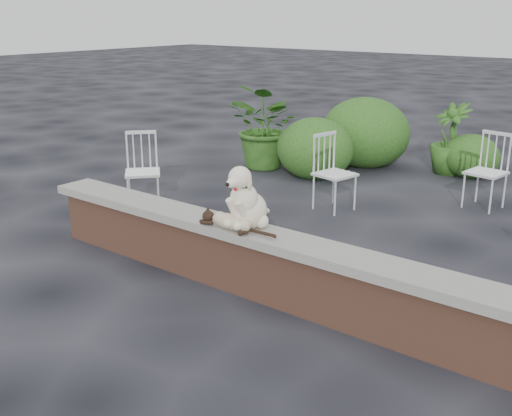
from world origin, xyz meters
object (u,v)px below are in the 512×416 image
Objects in this scene: chair_a at (143,171)px; chair_b at (486,171)px; chair_e at (335,173)px; potted_plant_b at (450,138)px; cat at (231,221)px; potted_plant_a at (267,126)px; dog at (249,195)px.

chair_a and chair_b have the same top height.
chair_e is at bearing -131.76° from chair_b.
potted_plant_b is at bearing 133.46° from chair_b.
chair_b is (1.43, 1.22, 0.00)m from chair_e.
chair_b is (0.91, 3.80, -0.19)m from cat.
chair_e is at bearing -99.12° from potted_plant_b.
cat is 0.97× the size of chair_a.
chair_b reaches higher than cat.
potted_plant_a reaches higher than chair_e.
potted_plant_a reaches higher than potted_plant_b.
potted_plant_a is at bearing 125.26° from cat.
potted_plant_b is (2.34, 4.02, 0.07)m from chair_a.
potted_plant_a is (-1.94, 1.19, 0.19)m from chair_e.
chair_a is 1.00× the size of chair_b.
potted_plant_b is at bearing 2.46° from chair_e.
dog is 3.76m from chair_b.
potted_plant_a is 2.77m from potted_plant_b.
cat is at bearing -157.05° from chair_e.
cat is 2.64m from chair_e.
chair_e is at bearing -31.61° from potted_plant_a.
chair_e is 2.37m from chair_a.
potted_plant_b reaches higher than cat.
chair_a is (-2.52, 1.04, -0.39)m from dog.
cat is at bearing -115.89° from dog.
chair_e is 2.28m from potted_plant_a.
dog is 4.43m from potted_plant_a.
chair_b is at bearing 78.64° from cat.
dog is 0.63× the size of cat.
chair_a is 4.25m from chair_b.
chair_a is at bearing 159.76° from dog.
potted_plant_a is at bearing -171.68° from chair_b.
dog is 0.61× the size of chair_e.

